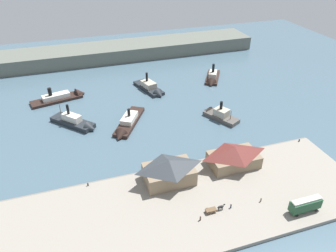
# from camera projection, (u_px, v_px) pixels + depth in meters

# --- Properties ---
(ground_plane) EXTENTS (320.00, 320.00, 0.00)m
(ground_plane) POSITION_uv_depth(u_px,v_px,m) (167.00, 162.00, 113.08)
(ground_plane) COLOR #476070
(quay_promenade) EXTENTS (110.00, 36.00, 1.20)m
(quay_promenade) POSITION_uv_depth(u_px,v_px,m) (190.00, 205.00, 95.03)
(quay_promenade) COLOR gray
(quay_promenade) RESTS_ON ground
(seawall_edge) EXTENTS (110.00, 0.80, 1.00)m
(seawall_edge) POSITION_uv_depth(u_px,v_px,m) (171.00, 167.00, 109.91)
(seawall_edge) COLOR slate
(seawall_edge) RESTS_ON ground
(ferry_shed_west_terminal) EXTENTS (15.71, 10.62, 8.10)m
(ferry_shed_west_terminal) POSITION_uv_depth(u_px,v_px,m) (169.00, 171.00, 101.00)
(ferry_shed_west_terminal) COLOR #847056
(ferry_shed_west_terminal) RESTS_ON quay_promenade
(ferry_shed_east_terminal) EXTENTS (16.75, 10.24, 7.39)m
(ferry_shed_east_terminal) POSITION_uv_depth(u_px,v_px,m) (234.00, 156.00, 108.01)
(ferry_shed_east_terminal) COLOR #847056
(ferry_shed_east_terminal) RESTS_ON quay_promenade
(street_tram) EXTENTS (9.39, 2.80, 4.50)m
(street_tram) POSITION_uv_depth(u_px,v_px,m) (306.00, 204.00, 90.81)
(street_tram) COLOR #1E4C2D
(street_tram) RESTS_ON quay_promenade
(horse_cart) EXTENTS (5.98, 1.65, 1.87)m
(horse_cart) POSITION_uv_depth(u_px,v_px,m) (214.00, 209.00, 91.59)
(horse_cart) COLOR brown
(horse_cart) RESTS_ON quay_promenade
(pedestrian_standing_center) EXTENTS (0.41, 0.41, 1.64)m
(pedestrian_standing_center) POSITION_uv_depth(u_px,v_px,m) (200.00, 218.00, 88.91)
(pedestrian_standing_center) COLOR #4C3D33
(pedestrian_standing_center) RESTS_ON quay_promenade
(pedestrian_near_cart) EXTENTS (0.40, 0.40, 1.61)m
(pedestrian_near_cart) POSITION_uv_depth(u_px,v_px,m) (231.00, 206.00, 92.83)
(pedestrian_near_cart) COLOR #33384C
(pedestrian_near_cart) RESTS_ON quay_promenade
(pedestrian_walking_east) EXTENTS (0.37, 0.37, 1.51)m
(pedestrian_walking_east) POSITION_uv_depth(u_px,v_px,m) (261.00, 200.00, 94.96)
(pedestrian_walking_east) COLOR #6B5B4C
(pedestrian_walking_east) RESTS_ON quay_promenade
(mooring_post_west) EXTENTS (0.44, 0.44, 0.90)m
(mooring_post_west) POSITION_uv_depth(u_px,v_px,m) (299.00, 140.00, 121.61)
(mooring_post_west) COLOR black
(mooring_post_west) RESTS_ON quay_promenade
(mooring_post_center_west) EXTENTS (0.44, 0.44, 0.90)m
(mooring_post_center_west) POSITION_uv_depth(u_px,v_px,m) (88.00, 185.00, 100.91)
(mooring_post_center_west) COLOR black
(mooring_post_center_west) RESTS_ON quay_promenade
(ferry_moored_east) EXTENTS (18.88, 19.93, 10.58)m
(ferry_moored_east) POSITION_uv_depth(u_px,v_px,m) (77.00, 123.00, 132.69)
(ferry_moored_east) COLOR #23282D
(ferry_moored_east) RESTS_ON ground
(ferry_moored_west) EXTENTS (12.09, 22.58, 10.64)m
(ferry_moored_west) POSITION_uv_depth(u_px,v_px,m) (151.00, 89.00, 160.45)
(ferry_moored_west) COLOR #23282D
(ferry_moored_west) RESTS_ON ground
(ferry_outer_harbor) EXTENTS (26.32, 12.11, 9.60)m
(ferry_outer_harbor) POSITION_uv_depth(u_px,v_px,m) (65.00, 97.00, 153.75)
(ferry_outer_harbor) COLOR black
(ferry_outer_harbor) RESTS_ON ground
(ferry_near_quay) EXTENTS (18.35, 25.25, 8.71)m
(ferry_near_quay) POSITION_uv_depth(u_px,v_px,m) (127.00, 125.00, 131.91)
(ferry_near_quay) COLOR black
(ferry_near_quay) RESTS_ON ground
(ferry_departing_north) EXTENTS (15.63, 20.80, 10.53)m
(ferry_departing_north) POSITION_uv_depth(u_px,v_px,m) (212.00, 79.00, 171.62)
(ferry_departing_north) COLOR black
(ferry_departing_north) RESTS_ON ground
(ferry_mid_harbor) EXTENTS (12.69, 17.49, 9.82)m
(ferry_mid_harbor) POSITION_uv_depth(u_px,v_px,m) (218.00, 114.00, 138.47)
(ferry_mid_harbor) COLOR #514C47
(ferry_mid_harbor) RESTS_ON ground
(far_headland) EXTENTS (180.00, 24.00, 8.00)m
(far_headland) POSITION_uv_depth(u_px,v_px,m) (112.00, 52.00, 199.62)
(far_headland) COLOR #60665B
(far_headland) RESTS_ON ground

